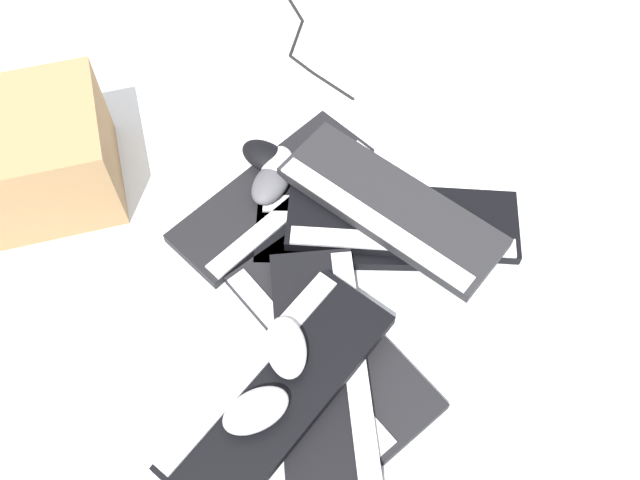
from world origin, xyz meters
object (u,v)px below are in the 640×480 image
cardboard_box (33,157)px  keyboard_4 (390,207)px  keyboard_1 (369,232)px  keyboard_0 (330,341)px  mouse_1 (286,347)px  keyboard_5 (323,366)px  mouse_3 (278,169)px  keyboard_2 (274,195)px  mouse_0 (256,410)px  mouse_2 (271,183)px  keyboard_3 (402,222)px  mouse_4 (266,157)px  keyboard_6 (278,390)px

cardboard_box → keyboard_4: bearing=90.7°
keyboard_1 → cardboard_box: cardboard_box is taller
keyboard_0 → mouse_1: (0.06, -0.06, 0.10)m
keyboard_5 → mouse_3: bearing=-159.0°
cardboard_box → mouse_1: bearing=60.3°
keyboard_1 → mouse_1: bearing=-19.6°
cardboard_box → keyboard_2: bearing=95.5°
keyboard_4 → keyboard_1: bearing=-55.1°
keyboard_2 → mouse_0: bearing=7.9°
keyboard_0 → keyboard_1: size_ratio=0.94×
mouse_2 → keyboard_1: bearing=90.3°
keyboard_1 → keyboard_3: bearing=102.8°
keyboard_3 → mouse_1: size_ratio=4.10×
mouse_2 → cardboard_box: cardboard_box is taller
keyboard_0 → mouse_4: mouse_4 is taller
mouse_1 → cardboard_box: cardboard_box is taller
keyboard_6 → mouse_2: keyboard_6 is taller
keyboard_1 → mouse_2: mouse_2 is taller
keyboard_0 → cardboard_box: bearing=-112.3°
keyboard_2 → keyboard_6: keyboard_6 is taller
keyboard_1 → mouse_2: bearing=-106.8°
keyboard_6 → mouse_4: keyboard_6 is taller
keyboard_0 → keyboard_1: (-0.24, 0.04, 0.00)m
keyboard_1 → keyboard_5: size_ratio=0.98×
keyboard_0 → keyboard_4: 0.28m
keyboard_6 → mouse_0: bearing=-25.9°
mouse_0 → mouse_2: size_ratio=1.00×
mouse_1 → mouse_0: bearing=146.4°
keyboard_0 → keyboard_3: (-0.25, 0.10, 0.03)m
keyboard_4 → keyboard_3: bearing=69.8°
keyboard_1 → keyboard_6: 0.38m
keyboard_2 → mouse_0: size_ratio=4.04×
mouse_4 → keyboard_0: bearing=143.6°
mouse_2 → mouse_3: size_ratio=1.00×
mouse_1 → cardboard_box: 0.63m
keyboard_6 → cardboard_box: 0.66m
keyboard_6 → mouse_4: size_ratio=4.15×
keyboard_4 → keyboard_5: 0.33m
keyboard_5 → mouse_3: (-0.39, -0.15, 0.01)m
keyboard_1 → keyboard_2: 0.21m
keyboard_3 → keyboard_5: 0.33m
mouse_1 → keyboard_3: bearing=-47.4°
keyboard_3 → mouse_1: mouse_1 is taller
keyboard_5 → mouse_4: (-0.42, -0.18, 0.01)m
keyboard_2 → keyboard_6: (0.42, 0.09, 0.06)m
keyboard_4 → cardboard_box: size_ratio=1.57×
keyboard_4 → mouse_1: mouse_1 is taller
mouse_0 → mouse_1: 0.11m
mouse_2 → mouse_3: same height
keyboard_4 → mouse_3: keyboard_4 is taller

